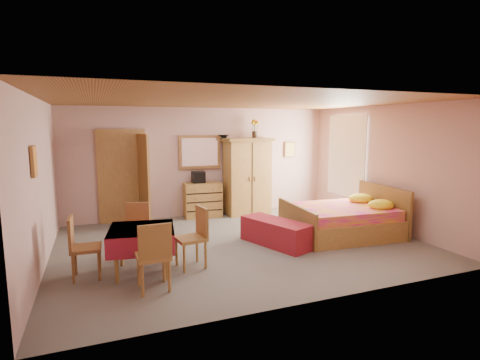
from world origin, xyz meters
name	(u,v)px	position (x,y,z in m)	size (l,w,h in m)	color
floor	(241,243)	(0.00, 0.00, 0.00)	(6.50, 6.50, 0.00)	slate
ceiling	(241,101)	(0.00, 0.00, 2.60)	(6.50, 6.50, 0.00)	brown
wall_back	(203,162)	(0.00, 2.50, 1.30)	(6.50, 0.10, 2.60)	tan
wall_front	(317,199)	(0.00, -2.50, 1.30)	(6.50, 0.10, 2.60)	tan
wall_left	(39,184)	(-3.25, 0.00, 1.30)	(0.10, 5.00, 2.60)	tan
wall_right	(383,167)	(3.25, 0.00, 1.30)	(0.10, 5.00, 2.60)	tan
doorway	(122,177)	(-1.90, 2.47, 1.02)	(1.06, 0.12, 2.15)	#9E6B35
window	(347,156)	(3.21, 1.20, 1.45)	(0.08, 1.40, 1.95)	white
picture_left	(34,161)	(-3.22, -0.60, 1.70)	(0.04, 0.32, 0.42)	orange
picture_back	(290,150)	(2.35, 2.47, 1.55)	(0.30, 0.04, 0.40)	#D8BF59
chest_of_drawers	(203,200)	(-0.10, 2.25, 0.41)	(0.88, 0.44, 0.83)	#A47437
wall_mirror	(200,152)	(-0.10, 2.46, 1.55)	(1.01, 0.05, 0.80)	white
stereo	(198,177)	(-0.19, 2.28, 0.97)	(0.29, 0.21, 0.27)	black
floor_lamp	(224,175)	(0.48, 2.37, 0.98)	(0.25, 0.25, 1.96)	black
wardrobe	(247,176)	(1.03, 2.18, 0.94)	(1.20, 0.62, 1.88)	#B07E3B
sunflower_vase	(255,129)	(1.26, 2.28, 2.10)	(0.18, 0.18, 0.45)	gold
bed	(341,212)	(2.07, -0.20, 0.48)	(2.06, 1.62, 0.95)	#D81591
bench	(276,233)	(0.57, -0.29, 0.23)	(0.51, 1.38, 0.46)	maroon
dining_table	(142,250)	(-1.87, -0.75, 0.34)	(0.93, 0.93, 0.68)	maroon
chair_south	(153,255)	(-1.80, -1.41, 0.47)	(0.43, 0.43, 0.94)	#A46E37
chair_north	(136,231)	(-1.88, 0.01, 0.44)	(0.40, 0.40, 0.88)	olive
chair_west	(86,247)	(-2.64, -0.67, 0.45)	(0.41, 0.41, 0.91)	brown
chair_east	(191,238)	(-1.15, -0.81, 0.47)	(0.42, 0.42, 0.94)	#A17536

